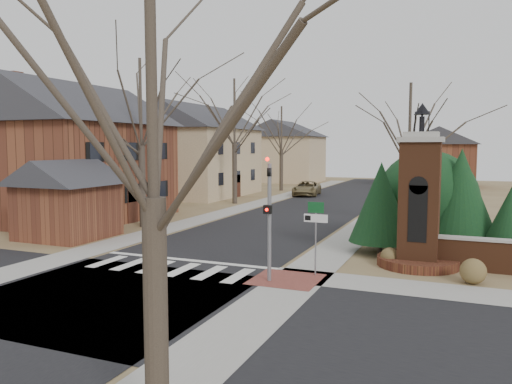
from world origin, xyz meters
The scene contains 29 objects.
ground centered at (0.00, 0.00, 0.00)m, with size 120.00×120.00×0.00m, color brown.
main_street centered at (0.00, 22.00, 0.01)m, with size 8.00×70.00×0.01m, color black.
cross_street centered at (0.00, -3.00, 0.01)m, with size 120.00×8.00×0.01m, color black.
crosswalk_zone centered at (0.00, 0.80, 0.01)m, with size 8.00×2.20×0.02m, color silver.
stop_bar centered at (0.00, 2.30, 0.01)m, with size 8.00×0.35×0.02m, color silver.
sidewalk_right_main centered at (5.20, 22.00, 0.01)m, with size 2.00×60.00×0.02m, color gray.
sidewalk_left centered at (-5.20, 22.00, 0.01)m, with size 2.00×60.00×0.02m, color gray.
curb_apron centered at (4.80, 1.00, 0.01)m, with size 2.40×2.40×0.02m, color brown.
traffic_signal_pole centered at (4.30, 0.57, 2.59)m, with size 0.28×0.41×4.50m.
sign_post centered at (5.59, 1.99, 1.95)m, with size 0.90×0.07×2.75m.
brick_gate_monument centered at (9.00, 4.99, 2.17)m, with size 3.20×3.20×6.47m.
house_brick_left centered at (-13.01, 9.99, 4.66)m, with size 9.80×11.80×9.42m.
house_stucco_left centered at (-13.50, 27.00, 4.59)m, with size 9.80×12.80×9.28m.
garage_left centered at (-8.52, 4.49, 2.24)m, with size 4.80×4.80×4.29m.
house_distant_left centered at (-12.01, 48.00, 4.25)m, with size 10.80×8.80×8.53m.
house_distant_right centered at (7.99, 47.99, 3.65)m, with size 8.80×8.80×7.30m.
evergreen_near centered at (7.20, 7.00, 2.30)m, with size 2.80×2.80×4.10m.
evergreen_mid centered at (10.50, 8.20, 2.60)m, with size 3.40×3.40×4.70m.
evergreen_far centered at (12.50, 7.20, 1.90)m, with size 2.40×2.40×3.30m.
evergreen_mass centered at (9.00, 9.50, 2.40)m, with size 4.80×4.80×4.80m, color #10311B.
bare_tree_0 centered at (-7.00, 9.00, 7.70)m, with size 8.05×8.05×11.15m.
bare_tree_1 centered at (-7.00, 22.00, 8.03)m, with size 8.40×8.40×11.64m.
bare_tree_2 centered at (-7.50, 35.00, 7.03)m, with size 7.35×7.35×10.19m.
bare_tree_3 centered at (7.50, 16.00, 6.69)m, with size 7.00×7.00×9.70m.
bare_tree_4 centered at (6.00, -9.00, 6.35)m, with size 6.65×6.65×9.21m.
pickup_truck centered at (-3.40, 30.86, 0.69)m, with size 2.29×4.98×1.38m, color olive.
distant_car centered at (3.40, 42.03, 0.74)m, with size 1.57×4.50×1.48m, color #2C2F33.
dry_shrub_left centered at (7.95, 4.60, 0.37)m, with size 0.74×0.74×0.74m, color brown.
dry_shrub_right centered at (11.00, 3.00, 0.45)m, with size 0.89×0.89×0.89m, color brown.
Camera 1 is at (10.52, -15.66, 4.80)m, focal length 35.00 mm.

